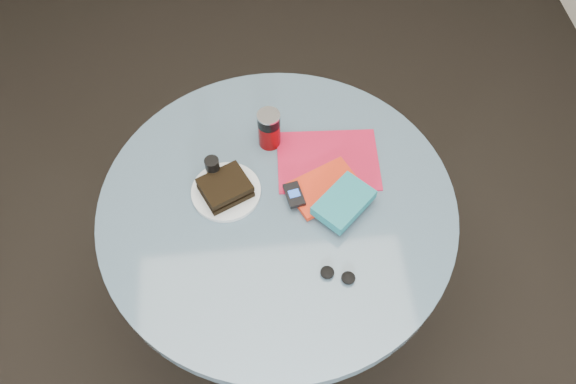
{
  "coord_description": "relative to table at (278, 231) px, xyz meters",
  "views": [
    {
      "loc": [
        -0.05,
        -0.82,
        2.07
      ],
      "look_at": [
        0.03,
        0.0,
        0.8
      ],
      "focal_mm": 35.0,
      "sensor_mm": 36.0,
      "label": 1
    }
  ],
  "objects": [
    {
      "name": "magazine",
      "position": [
        0.16,
        0.13,
        0.17
      ],
      "size": [
        0.31,
        0.24,
        0.01
      ],
      "primitive_type": "cube",
      "rotation": [
        0.0,
        0.0,
        -0.06
      ],
      "color": "maroon",
      "rests_on": "table"
    },
    {
      "name": "soda_can",
      "position": [
        -0.0,
        0.21,
        0.23
      ],
      "size": [
        0.08,
        0.08,
        0.12
      ],
      "color": "#600405",
      "rests_on": "table"
    },
    {
      "name": "headphones",
      "position": [
        0.13,
        -0.24,
        0.17
      ],
      "size": [
        0.1,
        0.07,
        0.02
      ],
      "color": "black",
      "rests_on": "table"
    },
    {
      "name": "plate",
      "position": [
        -0.14,
        0.05,
        0.17
      ],
      "size": [
        0.24,
        0.24,
        0.01
      ],
      "primitive_type": "cylinder",
      "rotation": [
        0.0,
        0.0,
        0.29
      ],
      "color": "silver",
      "rests_on": "table"
    },
    {
      "name": "pepper_grinder",
      "position": [
        -0.17,
        0.1,
        0.21
      ],
      "size": [
        0.05,
        0.05,
        0.09
      ],
      "color": "#4E3B21",
      "rests_on": "table"
    },
    {
      "name": "ground",
      "position": [
        0.0,
        0.0,
        -0.59
      ],
      "size": [
        4.0,
        4.0,
        0.0
      ],
      "primitive_type": "plane",
      "color": "black",
      "rests_on": "ground"
    },
    {
      "name": "table",
      "position": [
        0.0,
        0.0,
        0.0
      ],
      "size": [
        1.0,
        1.0,
        0.75
      ],
      "color": "black",
      "rests_on": "ground"
    },
    {
      "name": "novel",
      "position": [
        0.18,
        -0.04,
        0.2
      ],
      "size": [
        0.19,
        0.19,
        0.03
      ],
      "primitive_type": "cube",
      "rotation": [
        0.0,
        0.0,
        0.75
      ],
      "color": "#16606B",
      "rests_on": "red_book"
    },
    {
      "name": "sandwich",
      "position": [
        -0.14,
        0.04,
        0.2
      ],
      "size": [
        0.16,
        0.15,
        0.05
      ],
      "color": "black",
      "rests_on": "plate"
    },
    {
      "name": "mp3_player",
      "position": [
        0.05,
        0.0,
        0.19
      ],
      "size": [
        0.06,
        0.08,
        0.01
      ],
      "color": "black",
      "rests_on": "red_book"
    },
    {
      "name": "red_book",
      "position": [
        0.14,
        0.03,
        0.18
      ],
      "size": [
        0.23,
        0.2,
        0.02
      ],
      "primitive_type": "cube",
      "rotation": [
        0.0,
        0.0,
        0.43
      ],
      "color": "#B5240E",
      "rests_on": "magazine"
    }
  ]
}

